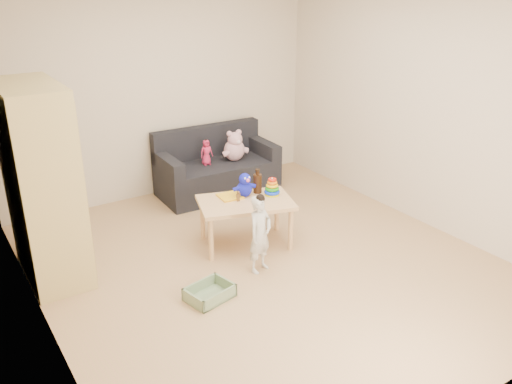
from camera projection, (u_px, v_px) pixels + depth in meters
room at (267, 134)px, 4.73m from camera, size 4.50×4.50×4.50m
wardrobe at (42, 184)px, 4.74m from camera, size 0.49×0.98×1.77m
sofa at (218, 178)px, 6.81m from camera, size 1.48×0.78×0.41m
play_table at (246, 223)px, 5.50m from camera, size 1.06×0.84×0.49m
storage_bin at (210, 292)px, 4.66m from camera, size 0.44×0.37×0.12m
toddler at (260, 235)px, 4.98m from camera, size 0.31×0.26×0.73m
pink_bear at (234, 148)px, 6.75m from camera, size 0.34×0.31×0.33m
doll at (206, 153)px, 6.59m from camera, size 0.16×0.12×0.31m
ring_stacker at (272, 188)px, 5.53m from camera, size 0.16×0.16×0.19m
brown_bottle at (258, 183)px, 5.57m from camera, size 0.09×0.09×0.26m
blue_plush at (244, 184)px, 5.48m from camera, size 0.25×0.23×0.25m
wooden_figure at (238, 196)px, 5.38m from camera, size 0.06×0.05×0.11m
yellow_book at (230, 196)px, 5.50m from camera, size 0.24×0.24×0.02m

